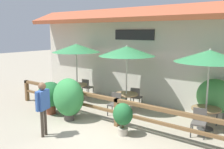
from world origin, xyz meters
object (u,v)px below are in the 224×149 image
(chair_near_wallside, at_px, (87,86))
(potted_plant_broad_leaf, at_px, (51,95))
(patio_umbrella_near, at_px, (76,48))
(chair_middle_streetside, at_px, (115,103))
(chair_far_streetside, at_px, (199,121))
(potted_plant_entrance_palm, at_px, (123,116))
(potted_plant_corner_fern, at_px, (215,98))
(patio_umbrella_far, at_px, (210,56))
(chair_far_wallside, at_px, (213,110))
(dining_table_far, at_px, (206,112))
(chair_near_streetside, at_px, (67,93))
(potted_plant_small_flowering, at_px, (69,98))
(dining_table_middle, at_px, (126,97))
(pedestrian, at_px, (43,102))
(patio_umbrella_middle, at_px, (127,51))
(dining_table_near, at_px, (77,87))
(chair_middle_wallside, at_px, (136,96))

(chair_near_wallside, relative_size, potted_plant_broad_leaf, 0.67)
(patio_umbrella_near, bearing_deg, chair_middle_streetside, -14.49)
(chair_far_streetside, distance_m, potted_plant_entrance_palm, 2.32)
(potted_plant_entrance_palm, height_order, potted_plant_corner_fern, potted_plant_corner_fern)
(patio_umbrella_far, height_order, chair_far_wallside, patio_umbrella_far)
(chair_middle_streetside, height_order, patio_umbrella_far, patio_umbrella_far)
(patio_umbrella_near, xyz_separation_m, dining_table_far, (5.95, -0.06, -1.83))
(chair_middle_streetside, distance_m, chair_far_wallside, 3.48)
(patio_umbrella_near, xyz_separation_m, chair_far_wallside, (5.99, 0.61, -1.93))
(patio_umbrella_near, relative_size, chair_near_streetside, 3.13)
(chair_far_wallside, relative_size, potted_plant_small_flowering, 0.55)
(patio_umbrella_near, relative_size, chair_far_streetside, 3.13)
(chair_near_streetside, height_order, potted_plant_small_flowering, potted_plant_small_flowering)
(dining_table_middle, bearing_deg, potted_plant_corner_fern, 16.64)
(chair_near_streetside, height_order, dining_table_middle, chair_near_streetside)
(patio_umbrella_far, bearing_deg, chair_middle_streetside, -168.37)
(pedestrian, bearing_deg, chair_far_wallside, -59.95)
(dining_table_middle, height_order, chair_far_wallside, chair_far_wallside)
(patio_umbrella_far, relative_size, pedestrian, 1.57)
(chair_near_wallside, height_order, pedestrian, pedestrian)
(patio_umbrella_middle, bearing_deg, chair_far_wallside, 11.68)
(dining_table_middle, relative_size, potted_plant_broad_leaf, 0.74)
(dining_table_far, distance_m, chair_far_wallside, 0.67)
(dining_table_near, xyz_separation_m, chair_near_streetside, (0.08, -0.73, -0.10))
(chair_far_wallside, relative_size, pedestrian, 0.50)
(chair_near_streetside, distance_m, chair_middle_wallside, 3.09)
(chair_near_wallside, distance_m, potted_plant_entrance_palm, 5.02)
(patio_umbrella_middle, relative_size, potted_plant_small_flowering, 1.73)
(patio_umbrella_near, relative_size, chair_near_wallside, 3.13)
(patio_umbrella_near, distance_m, patio_umbrella_middle, 2.82)
(chair_near_streetside, bearing_deg, patio_umbrella_near, 107.75)
(patio_umbrella_near, relative_size, dining_table_middle, 2.82)
(dining_table_middle, height_order, chair_middle_streetside, chair_middle_streetside)
(potted_plant_corner_fern, bearing_deg, potted_plant_entrance_palm, -121.88)
(potted_plant_entrance_palm, bearing_deg, chair_near_streetside, 161.21)
(chair_middle_streetside, height_order, chair_far_streetside, same)
(dining_table_middle, relative_size, chair_middle_streetside, 1.11)
(chair_far_streetside, xyz_separation_m, potted_plant_corner_fern, (-0.01, 1.61, 0.39))
(potted_plant_broad_leaf, height_order, potted_plant_small_flowering, potted_plant_small_flowering)
(patio_umbrella_near, bearing_deg, chair_near_wallside, 94.72)
(chair_near_streetside, relative_size, pedestrian, 0.50)
(dining_table_middle, bearing_deg, dining_table_far, -0.15)
(potted_plant_corner_fern, xyz_separation_m, pedestrian, (-3.70, -4.50, 0.22))
(patio_umbrella_far, distance_m, potted_plant_broad_leaf, 5.85)
(chair_near_streetside, height_order, patio_umbrella_middle, patio_umbrella_middle)
(chair_middle_streetside, relative_size, potted_plant_entrance_palm, 0.83)
(patio_umbrella_far, relative_size, chair_far_wallside, 3.13)
(chair_near_wallside, height_order, chair_far_wallside, same)
(chair_far_wallside, height_order, pedestrian, pedestrian)
(chair_middle_wallside, bearing_deg, chair_near_wallside, -16.46)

